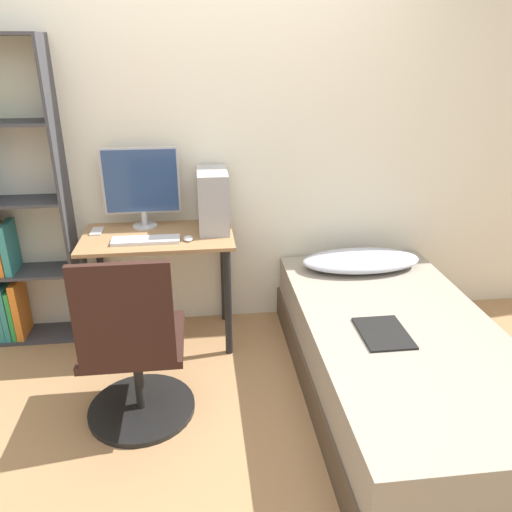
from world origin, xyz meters
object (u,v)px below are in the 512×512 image
bookshelf (4,217)px  monitor (141,184)px  keyboard (146,240)px  bed (399,361)px  office_chair (135,360)px  pc_tower (213,200)px

bookshelf → monitor: bookshelf is taller
monitor → keyboard: monitor is taller
bookshelf → bed: 2.46m
monitor → keyboard: (0.03, -0.27, -0.27)m
bookshelf → bed: bookshelf is taller
bookshelf → keyboard: bearing=-16.1°
office_chair → bed: size_ratio=0.48×
keyboard → office_chair: bearing=-92.7°
pc_tower → monitor: bearing=168.1°
bookshelf → pc_tower: bookshelf is taller
bed → pc_tower: (-0.95, 0.81, 0.70)m
office_chair → bookshelf: bearing=132.3°
pc_tower → bookshelf: bearing=177.0°
bookshelf → keyboard: (0.86, -0.25, -0.09)m
bed → keyboard: 1.59m
keyboard → pc_tower: 0.48m
office_chair → keyboard: (0.03, 0.66, 0.38)m
office_chair → pc_tower: pc_tower is taller
bookshelf → office_chair: size_ratio=1.95×
monitor → pc_tower: monitor is taller
monitor → bed: bearing=-32.9°
bookshelf → pc_tower: size_ratio=5.03×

